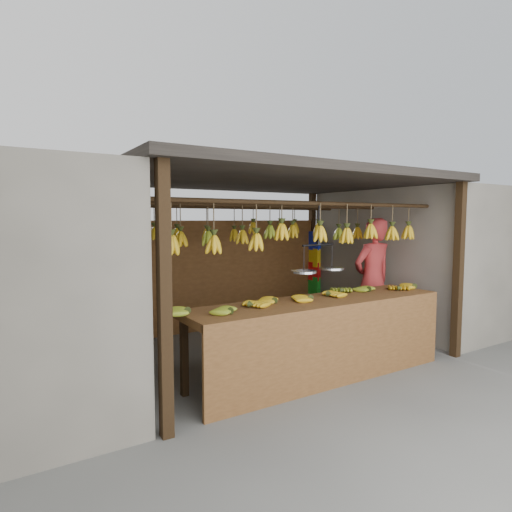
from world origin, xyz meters
TOP-DOWN VIEW (x-y plane):
  - ground at (0.00, 0.00)m, footprint 80.00×80.00m
  - stall at (0.00, 0.33)m, footprint 4.30×3.30m
  - neighbor_right at (3.60, 0.00)m, footprint 3.00×3.00m
  - counter at (-0.02, -1.22)m, footprint 3.44×0.74m
  - hanging_bananas at (-0.00, -0.00)m, footprint 3.63×2.26m
  - balance_scale at (0.05, -1.00)m, footprint 0.78×0.37m
  - vendor at (1.60, -0.40)m, footprint 0.68×0.46m
  - bag_bundles at (1.94, 1.35)m, footprint 0.08×0.26m

SIDE VIEW (x-z plane):
  - ground at x=0.00m, z-range 0.00..0.00m
  - counter at x=-0.02m, z-range 0.23..1.19m
  - vendor at x=1.60m, z-range 0.00..1.84m
  - bag_bundles at x=1.94m, z-range 0.40..1.58m
  - neighbor_right at x=3.60m, z-range 0.00..2.30m
  - balance_scale at x=0.05m, z-range 0.87..1.66m
  - hanging_bananas at x=0.00m, z-range 1.43..1.82m
  - stall at x=0.00m, z-range 0.77..3.17m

